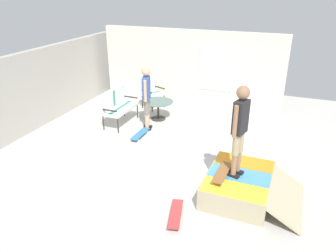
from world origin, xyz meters
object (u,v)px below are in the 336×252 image
object	(u,v)px
patio_bench	(117,104)
skateboard_spare	(176,214)
patio_chair_near_house	(151,89)
skateboard_by_bench	(140,134)
patio_table	(158,107)
person_skater	(240,125)
person_watching	(146,93)
skate_ramp	(240,185)
skateboard_on_ramp	(222,173)

from	to	relation	value
patio_bench	skateboard_spare	size ratio (longest dim) A/B	1.53
patio_chair_near_house	skateboard_by_bench	size ratio (longest dim) A/B	1.27
patio_table	person_skater	size ratio (longest dim) A/B	0.51
patio_table	skateboard_spare	world-z (taller)	patio_table
patio_table	person_watching	xyz separation A→B (m)	(-0.76, 0.02, 0.65)
patio_bench	person_skater	bearing A→B (deg)	-120.48
patio_bench	person_skater	xyz separation A→B (m)	(-2.27, -3.85, 0.88)
skateboard_spare	person_watching	bearing A→B (deg)	32.04
patio_table	skateboard_by_bench	xyz separation A→B (m)	(-1.33, -0.03, -0.32)
person_watching	skate_ramp	bearing A→B (deg)	-126.34
skate_ramp	patio_table	xyz separation A→B (m)	(2.97, 2.98, 0.18)
patio_table	person_watching	bearing A→B (deg)	178.76
person_watching	skateboard_spare	distance (m)	4.01
skate_ramp	person_watching	xyz separation A→B (m)	(2.20, 3.00, 0.82)
skateboard_on_ramp	person_skater	bearing A→B (deg)	-52.79
person_watching	patio_table	bearing A→B (deg)	-1.24
skateboard_by_bench	skateboard_spare	world-z (taller)	same
person_skater	skateboard_on_ramp	size ratio (longest dim) A/B	2.18
patio_chair_near_house	patio_table	xyz separation A→B (m)	(-0.88, -0.63, -0.21)
person_skater	skateboard_spare	xyz separation A→B (m)	(-1.07, 0.82, -1.41)
patio_chair_near_house	skateboard_on_ramp	bearing A→B (deg)	-140.85
patio_table	skateboard_by_bench	world-z (taller)	patio_table
patio_chair_near_house	skateboard_by_bench	world-z (taller)	patio_chair_near_house
patio_bench	skateboard_by_bench	distance (m)	1.29
patio_chair_near_house	skateboard_by_bench	distance (m)	2.36
skateboard_by_bench	skateboard_on_ramp	world-z (taller)	skateboard_on_ramp
skate_ramp	patio_bench	world-z (taller)	patio_bench
patio_chair_near_house	person_watching	xyz separation A→B (m)	(-1.64, -0.62, 0.44)
skate_ramp	skateboard_spare	world-z (taller)	skate_ramp
patio_chair_near_house	person_skater	distance (m)	5.29
person_skater	skateboard_by_bench	bearing A→B (deg)	59.62
person_watching	skateboard_on_ramp	size ratio (longest dim) A/B	2.21
person_skater	skateboard_on_ramp	world-z (taller)	person_skater
patio_bench	patio_chair_near_house	bearing A→B (deg)	-12.38
person_watching	skateboard_on_ramp	bearing A→B (deg)	-131.93
patio_bench	patio_table	bearing A→B (deg)	-53.65
skate_ramp	patio_chair_near_house	xyz separation A→B (m)	(3.84, 3.61, 0.38)
patio_bench	skateboard_spare	world-z (taller)	patio_bench
patio_table	person_watching	world-z (taller)	person_watching
patio_chair_near_house	person_skater	bearing A→B (deg)	-137.86
patio_chair_near_house	skateboard_on_ramp	xyz separation A→B (m)	(-4.03, -3.28, -0.07)
patio_bench	skateboard_spare	bearing A→B (deg)	-137.73
person_skater	skateboard_on_ramp	distance (m)	0.99
patio_table	person_skater	bearing A→B (deg)	-136.21
person_watching	skateboard_on_ramp	world-z (taller)	person_watching
skateboard_by_bench	skateboard_on_ramp	distance (m)	3.23
patio_bench	skateboard_on_ramp	distance (m)	4.38
skateboard_spare	skateboard_on_ramp	bearing A→B (deg)	-33.55
patio_chair_near_house	person_skater	world-z (taller)	person_skater
skate_ramp	skateboard_on_ramp	distance (m)	0.49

